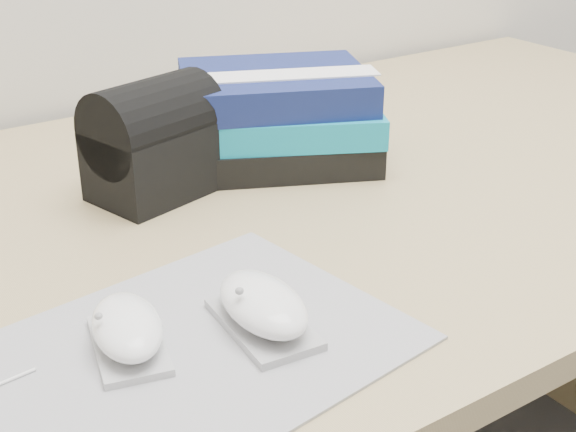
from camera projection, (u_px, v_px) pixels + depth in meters
desk at (272, 328)px, 1.10m from camera, size 1.60×0.80×0.73m
mousepad at (194, 347)px, 0.65m from camera, size 0.36×0.30×0.00m
mouse_rear at (127, 330)px, 0.64m from camera, size 0.08×0.11×0.04m
mouse_front at (263, 307)px, 0.66m from camera, size 0.07×0.11×0.05m
book_stack at (279, 116)px, 1.01m from camera, size 0.29×0.27×0.12m
pouch at (154, 140)px, 0.90m from camera, size 0.16×0.13×0.13m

